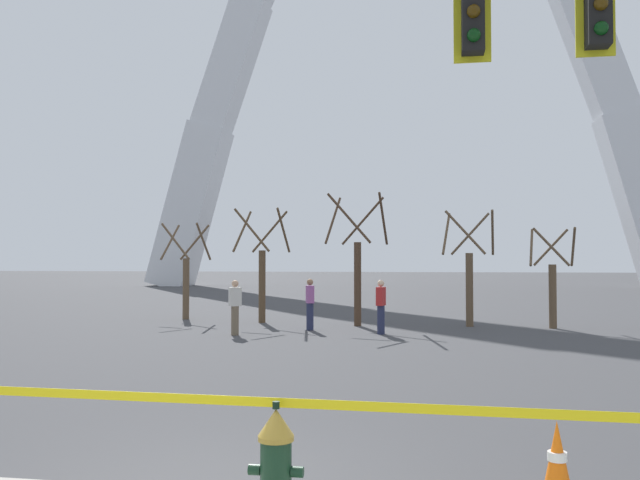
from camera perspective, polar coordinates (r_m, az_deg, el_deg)
fire_hydrant at (r=5.77m, az=-3.80°, el=-18.79°), size 0.46×0.48×0.99m
caution_tape_barrier at (r=5.71m, az=-0.72°, el=-16.28°), size 6.11×0.22×1.04m
traffic_cone_by_hydrant at (r=6.55m, az=19.78°, el=-17.62°), size 0.36×0.36×0.73m
monument_arch at (r=56.61m, az=7.25°, el=14.68°), size 43.64×3.28×42.00m
tree_far_left at (r=24.86m, az=-11.48°, el=-3.12°), size 1.64×1.65×3.52m
tree_left_mid at (r=23.12m, az=-5.02°, el=-2.78°), size 1.83×1.84×3.95m
tree_center_left at (r=21.89m, az=3.25°, el=-2.37°), size 2.00×2.01×4.35m
tree_center_right at (r=22.24m, az=12.74°, el=-2.97°), size 1.75×1.76×3.78m
tree_right_mid at (r=22.36m, az=19.41°, el=-3.57°), size 1.49×1.50×3.20m
pedestrian_walking_left at (r=19.36m, az=-7.34°, el=-5.74°), size 0.39×0.35×1.59m
pedestrian_standing_center at (r=20.57m, az=-0.87°, el=-5.52°), size 0.32×0.39×1.59m
pedestrian_walking_right at (r=19.53m, az=5.27°, el=-5.71°), size 0.28×0.38×1.59m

